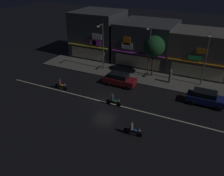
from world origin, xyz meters
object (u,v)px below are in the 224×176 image
streetlamp_mid (149,48)px  parked_car_near_kerb (120,79)px  streetlamp_west (102,43)px  traffic_cone (109,78)px  motorcycle_opposite_lane (60,85)px  motorcycle_following (132,130)px  pedestrian_on_sidewalk (170,77)px  streetlamp_east (206,56)px  motorcycle_lead (113,100)px  parked_car_trailing (206,98)px

streetlamp_mid → parked_car_near_kerb: 5.85m
streetlamp_west → traffic_cone: streetlamp_west is taller
streetlamp_west → motorcycle_opposite_lane: bearing=-103.1°
motorcycle_following → traffic_cone: 12.60m
streetlamp_mid → motorcycle_following: bearing=-77.5°
motorcycle_following → pedestrian_on_sidewalk: bearing=-92.1°
streetlamp_east → parked_car_near_kerb: 11.36m
pedestrian_on_sidewalk → motorcycle_opposite_lane: 14.75m
parked_car_near_kerb → motorcycle_lead: 5.32m
motorcycle_following → traffic_cone: size_ratio=3.45×
motorcycle_opposite_lane → traffic_cone: (4.39, 5.43, -0.36)m
pedestrian_on_sidewalk → parked_car_trailing: pedestrian_on_sidewalk is taller
streetlamp_mid → parked_car_trailing: streetlamp_mid is taller
parked_car_trailing → motorcycle_opposite_lane: (-17.39, -4.25, -0.24)m
parked_car_near_kerb → motorcycle_lead: size_ratio=2.26×
streetlamp_east → pedestrian_on_sidewalk: 5.19m
streetlamp_west → parked_car_near_kerb: bearing=-39.0°
streetlamp_mid → pedestrian_on_sidewalk: (3.40, -0.37, -3.41)m
pedestrian_on_sidewalk → parked_car_near_kerb: (-5.97, -3.50, -0.16)m
parked_car_near_kerb → motorcycle_lead: parked_car_near_kerb is taller
parked_car_trailing → traffic_cone: (-13.00, 1.18, -0.59)m
motorcycle_lead → pedestrian_on_sidewalk: bearing=-109.3°
motorcycle_opposite_lane → parked_car_near_kerb: bearing=39.1°
streetlamp_mid → motorcycle_following: 13.88m
streetlamp_mid → traffic_cone: size_ratio=13.28×
motorcycle_opposite_lane → parked_car_trailing: bearing=18.0°
motorcycle_lead → streetlamp_west: bearing=-47.3°
streetlamp_mid → motorcycle_lead: bearing=-97.0°
streetlamp_west → traffic_cone: size_ratio=12.66×
motorcycle_opposite_lane → traffic_cone: motorcycle_opposite_lane is taller
streetlamp_west → parked_car_trailing: size_ratio=1.62×
motorcycle_lead → traffic_cone: 7.01m
pedestrian_on_sidewalk → motorcycle_lead: size_ratio=1.01×
streetlamp_west → parked_car_trailing: (15.50, -3.90, -3.39)m
streetlamp_east → parked_car_near_kerb: bearing=-155.9°
pedestrian_on_sidewalk → motorcycle_following: 12.68m
streetlamp_east → parked_car_near_kerb: streetlamp_east is taller
pedestrian_on_sidewalk → motorcycle_lead: (-4.49, -8.60, -0.40)m
pedestrian_on_sidewalk → streetlamp_west: bearing=-164.2°
streetlamp_mid → motorcycle_opposite_lane: (-9.00, -8.34, -3.80)m
motorcycle_lead → streetlamp_east: bearing=-123.1°
streetlamp_mid → parked_car_near_kerb: streetlamp_mid is taller
streetlamp_west → traffic_cone: bearing=-47.4°
traffic_cone → motorcycle_lead: bearing=-59.9°
streetlamp_east → streetlamp_west: bearing=-177.1°
streetlamp_mid → streetlamp_west: bearing=-178.5°
streetlamp_east → motorcycle_following: bearing=-108.0°
parked_car_near_kerb → motorcycle_following: 10.67m
parked_car_trailing → traffic_cone: size_ratio=7.82×
pedestrian_on_sidewalk → traffic_cone: bearing=-145.6°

